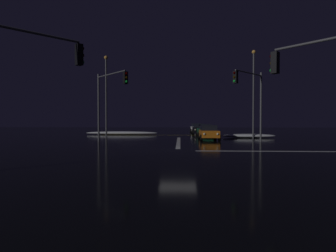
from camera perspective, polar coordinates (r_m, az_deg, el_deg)
ground at (r=18.13m, az=2.11°, el=-5.49°), size 120.00×120.00×0.10m
stop_line_north at (r=25.59m, az=2.27°, el=-3.41°), size 0.35×12.79×0.01m
centre_line_ns at (r=37.16m, az=2.39°, el=-1.97°), size 22.00×0.15×0.01m
crosswalk_bar_east at (r=19.59m, az=25.04°, el=-4.94°), size 12.79×0.40×0.01m
snow_bank_left_curb at (r=39.03m, az=-9.89°, el=-1.48°), size 10.40×1.50×0.48m
snow_bank_right_curb at (r=32.94m, az=16.96°, el=-2.02°), size 6.23×1.50×0.47m
sedan_orange at (r=28.60m, az=8.72°, el=-1.33°), size 2.02×4.33×1.57m
sedan_green at (r=34.92m, az=7.87°, el=-0.87°), size 2.02×4.33×1.57m
sedan_black at (r=40.51m, az=6.63°, el=-0.58°), size 2.02×4.33×1.57m
sedan_white at (r=45.88m, az=6.08°, el=-0.37°), size 2.02×4.33×1.57m
traffic_signal_ne at (r=25.59m, az=17.40°, el=6.82°), size 3.38×3.38×6.65m
traffic_signal_se at (r=13.27m, az=31.68°, el=9.55°), size 3.44×3.44×5.80m
traffic_signal_nw at (r=25.50m, az=-12.58°, el=6.89°), size 3.72×3.72×6.62m
traffic_signal_sw at (r=13.45m, az=-28.23°, el=10.79°), size 3.33×3.33×6.27m
streetlamp_left_near at (r=32.51m, az=-13.13°, el=7.34°), size 0.44×0.44×9.70m
streetlamp_right_near at (r=32.44m, az=17.87°, el=7.74°), size 0.44×0.44×10.15m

